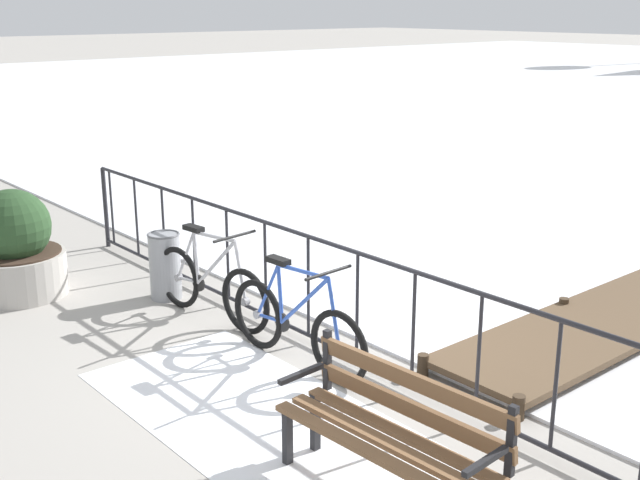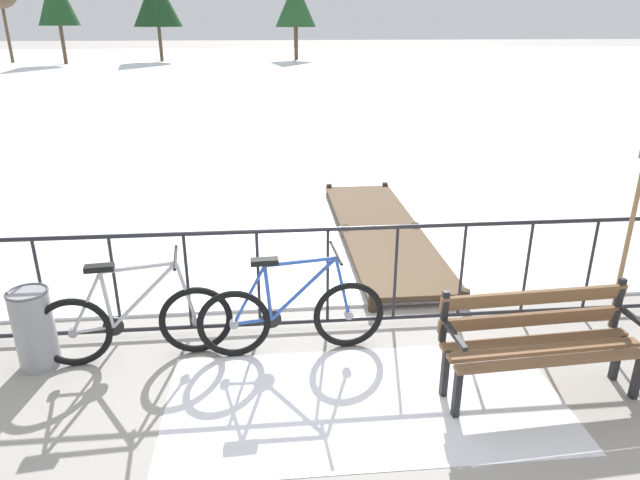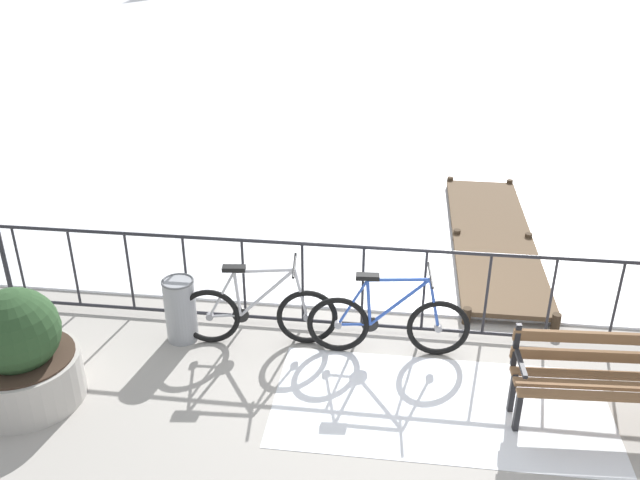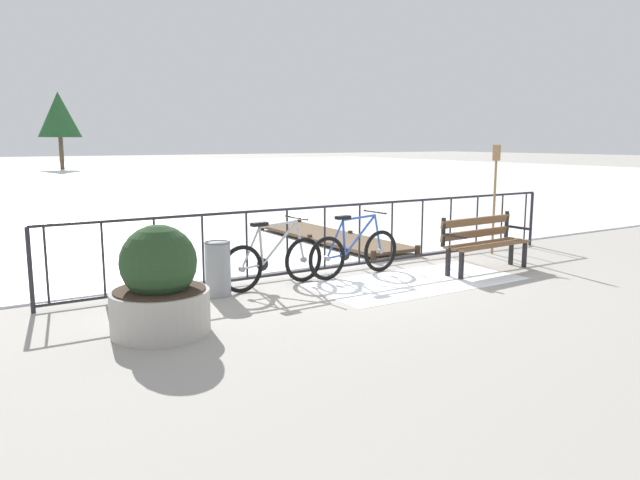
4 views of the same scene
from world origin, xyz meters
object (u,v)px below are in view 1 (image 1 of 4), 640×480
(planter_with_shrub, at_px, (15,250))
(bicycle_second, at_px, (210,285))
(park_bench, at_px, (394,426))
(bicycle_near_railing, at_px, (296,326))
(trash_bin, at_px, (165,265))

(planter_with_shrub, bearing_deg, bicycle_second, 31.02)
(park_bench, bearing_deg, planter_with_shrub, -175.49)
(bicycle_second, height_order, planter_with_shrub, planter_with_shrub)
(park_bench, bearing_deg, bicycle_near_railing, 158.38)
(park_bench, height_order, planter_with_shrub, planter_with_shrub)
(bicycle_near_railing, height_order, park_bench, bicycle_near_railing)
(park_bench, xyz_separation_m, planter_with_shrub, (-5.35, -0.42, -0.00))
(bicycle_second, bearing_deg, planter_with_shrub, -148.98)
(bicycle_near_railing, bearing_deg, planter_with_shrub, -160.58)
(bicycle_near_railing, xyz_separation_m, planter_with_shrub, (-3.40, -1.20, 0.14))
(bicycle_near_railing, xyz_separation_m, park_bench, (1.96, -0.78, 0.14))
(planter_with_shrub, distance_m, trash_bin, 1.66)
(bicycle_near_railing, xyz_separation_m, bicycle_second, (-1.39, 0.01, 0.00))
(bicycle_near_railing, relative_size, park_bench, 1.05)
(bicycle_near_railing, distance_m, park_bench, 2.11)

